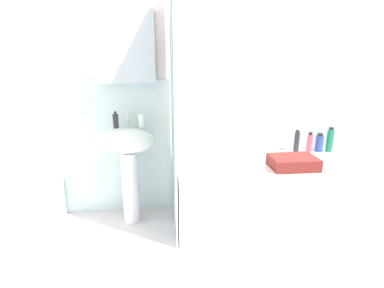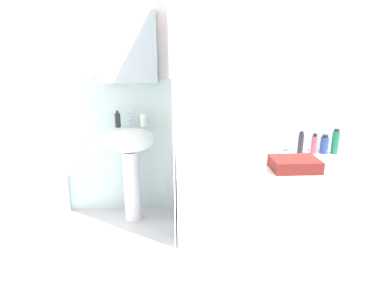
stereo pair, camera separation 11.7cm
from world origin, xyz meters
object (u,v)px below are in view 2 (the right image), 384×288
at_px(soap_dispenser, 118,120).
at_px(conditioner_bottle, 314,144).
at_px(lotion_bottle, 324,145).
at_px(shampoo_bottle, 301,143).
at_px(body_wash_bottle, 335,142).
at_px(bathtub, 267,194).
at_px(toothbrush_cup, 144,120).
at_px(towel_folded, 294,164).
at_px(sink, 130,154).

height_order(soap_dispenser, conditioner_bottle, soap_dispenser).
relative_size(lotion_bottle, shampoo_bottle, 0.84).
xyz_separation_m(conditioner_bottle, shampoo_bottle, (-0.11, 0.03, 0.01)).
distance_m(soap_dispenser, body_wash_bottle, 1.90).
distance_m(soap_dispenser, bathtub, 1.38).
xyz_separation_m(toothbrush_cup, shampoo_bottle, (1.37, 0.06, -0.23)).
bearing_deg(towel_folded, soap_dispenser, 166.57).
distance_m(sink, bathtub, 1.19).
distance_m(lotion_bottle, shampoo_bottle, 0.21).
bearing_deg(body_wash_bottle, lotion_bottle, 172.24).
bearing_deg(lotion_bottle, bathtub, -156.91).
relative_size(body_wash_bottle, shampoo_bottle, 1.13).
bearing_deg(toothbrush_cup, sink, -153.20).
height_order(lotion_bottle, shampoo_bottle, shampoo_bottle).
xyz_separation_m(toothbrush_cup, towel_folded, (1.16, -0.35, -0.28)).
xyz_separation_m(sink, towel_folded, (1.28, -0.29, -0.01)).
bearing_deg(sink, soap_dispenser, 158.65).
bearing_deg(body_wash_bottle, bathtub, -160.82).
bearing_deg(bathtub, soap_dispenser, 172.16).
relative_size(lotion_bottle, towel_folded, 0.48).
height_order(bathtub, body_wash_bottle, body_wash_bottle).
height_order(bathtub, shampoo_bottle, shampoo_bottle).
bearing_deg(toothbrush_cup, body_wash_bottle, 1.18).
height_order(sink, toothbrush_cup, toothbrush_cup).
bearing_deg(shampoo_bottle, soap_dispenser, -176.92).
bearing_deg(bathtub, lotion_bottle, 23.09).
bearing_deg(shampoo_bottle, body_wash_bottle, -5.18).
bearing_deg(soap_dispenser, conditioner_bottle, 2.01).
bearing_deg(conditioner_bottle, toothbrush_cup, -178.61).
relative_size(sink, towel_folded, 2.36).
height_order(soap_dispenser, lotion_bottle, soap_dispenser).
distance_m(sink, soap_dispenser, 0.30).
height_order(soap_dispenser, toothbrush_cup, soap_dispenser).
height_order(sink, shampoo_bottle, sink).
height_order(sink, lotion_bottle, sink).
relative_size(toothbrush_cup, lotion_bottle, 0.60).
bearing_deg(sink, towel_folded, -12.84).
height_order(toothbrush_cup, shampoo_bottle, toothbrush_cup).
relative_size(body_wash_bottle, lotion_bottle, 1.33).
relative_size(conditioner_bottle, shampoo_bottle, 0.92).
distance_m(toothbrush_cup, shampoo_bottle, 1.39).
xyz_separation_m(toothbrush_cup, bathtub, (1.02, -0.19, -0.60)).
distance_m(body_wash_bottle, towel_folded, 0.64).
relative_size(body_wash_bottle, towel_folded, 0.65).
xyz_separation_m(sink, toothbrush_cup, (0.12, 0.06, 0.27)).
distance_m(conditioner_bottle, towel_folded, 0.50).
relative_size(conditioner_bottle, towel_folded, 0.53).
relative_size(toothbrush_cup, towel_folded, 0.29).
relative_size(soap_dispenser, lotion_bottle, 0.82).
distance_m(bathtub, body_wash_bottle, 0.79).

